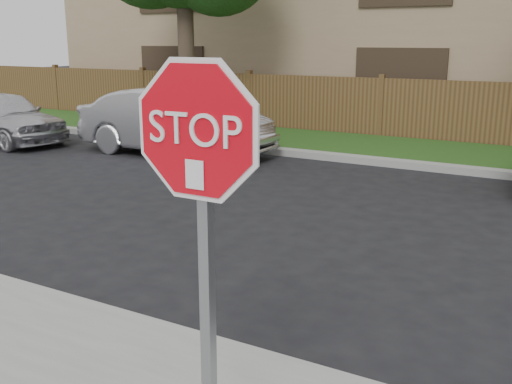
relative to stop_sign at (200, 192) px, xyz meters
The scene contains 3 objects.
stop_sign is the anchor object (origin of this frame).
sedan_far_left 13.72m from the stop_sign, 146.30° to the left, with size 1.56×3.88×1.32m, color silver.
sedan_left 10.76m from the stop_sign, 128.00° to the left, with size 1.60×4.58×1.51m, color #B5B5BA.
Camera 1 is at (0.95, -3.92, 2.59)m, focal length 42.00 mm.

